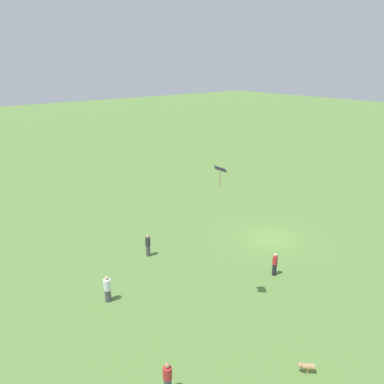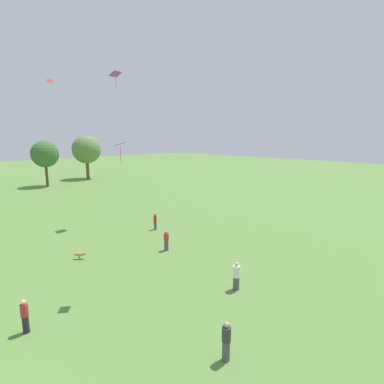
# 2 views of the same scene
# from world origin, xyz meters

# --- Properties ---
(ground_plane) EXTENTS (240.00, 240.00, 0.00)m
(ground_plane) POSITION_xyz_m (0.00, 0.00, 0.00)
(ground_plane) COLOR #5B843D
(person_0) EXTENTS (0.54, 0.54, 1.79)m
(person_0) POSITION_xyz_m (9.72, -4.14, 0.89)
(person_0) COLOR #4C4C51
(person_0) RESTS_ON ground_plane
(person_1) EXTENTS (0.51, 0.51, 1.78)m
(person_1) POSITION_xyz_m (14.87, -0.85, 0.87)
(person_1) COLOR #4C4C51
(person_1) RESTS_ON ground_plane
(person_2) EXTENTS (0.53, 0.53, 1.69)m
(person_2) POSITION_xyz_m (16.02, 7.17, 0.83)
(person_2) COLOR #4C4C51
(person_2) RESTS_ON ground_plane
(person_4) EXTENTS (0.44, 0.44, 1.72)m
(person_4) POSITION_xyz_m (4.34, 3.84, 0.86)
(person_4) COLOR #232328
(person_4) RESTS_ON ground_plane
(kite_1) EXTENTS (0.90, 0.91, 9.04)m
(kite_1) POSITION_xyz_m (10.16, 4.14, 8.43)
(kite_1) COLOR black
(kite_1) RESTS_ON ground_plane
(dog_0) EXTENTS (0.71, 0.70, 0.57)m
(dog_0) POSITION_xyz_m (10.15, 10.49, 0.40)
(dog_0) COLOR tan
(dog_0) RESTS_ON ground_plane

